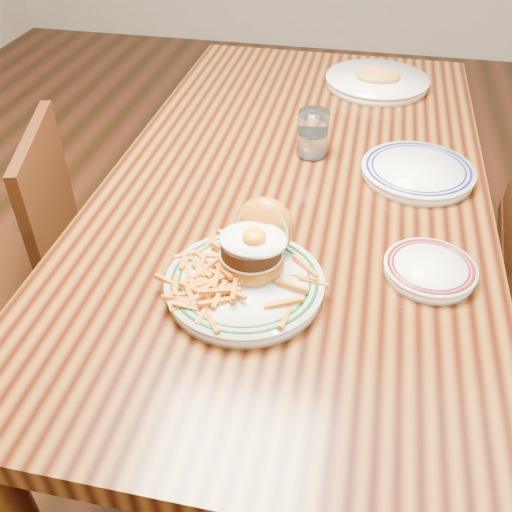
% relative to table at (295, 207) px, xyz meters
% --- Properties ---
extents(floor, '(6.00, 6.00, 0.00)m').
position_rel_table_xyz_m(floor, '(0.00, 0.00, -0.66)').
color(floor, black).
rests_on(floor, ground).
extents(table, '(0.85, 1.60, 0.75)m').
position_rel_table_xyz_m(table, '(0.00, 0.00, 0.00)').
color(table, black).
rests_on(table, floor).
extents(chair_left, '(0.47, 0.47, 0.81)m').
position_rel_table_xyz_m(chair_left, '(-0.73, -0.09, -0.23)').
color(chair_left, '#401C0D').
rests_on(chair_left, floor).
extents(main_plate, '(0.28, 0.29, 0.13)m').
position_rel_table_xyz_m(main_plate, '(-0.03, -0.39, 0.12)').
color(main_plate, silver).
rests_on(main_plate, table).
extents(side_plate, '(0.17, 0.17, 0.03)m').
position_rel_table_xyz_m(side_plate, '(0.29, -0.30, 0.10)').
color(side_plate, silver).
rests_on(side_plate, table).
extents(rear_plate, '(0.25, 0.25, 0.03)m').
position_rel_table_xyz_m(rear_plate, '(0.27, 0.05, 0.10)').
color(rear_plate, silver).
rests_on(rear_plate, table).
extents(water_glass, '(0.07, 0.07, 0.11)m').
position_rel_table_xyz_m(water_glass, '(0.02, 0.10, 0.14)').
color(water_glass, white).
rests_on(water_glass, table).
extents(far_plate, '(0.30, 0.30, 0.05)m').
position_rel_table_xyz_m(far_plate, '(0.16, 0.55, 0.11)').
color(far_plate, silver).
rests_on(far_plate, table).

